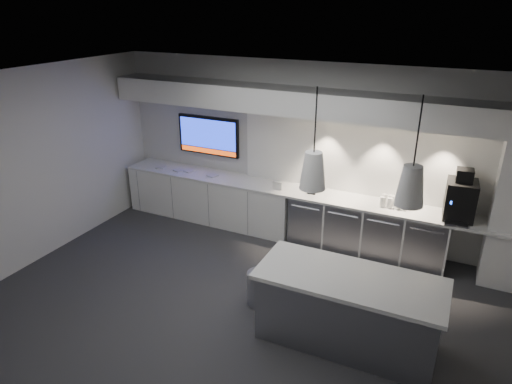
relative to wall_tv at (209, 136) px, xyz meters
The scene contains 26 objects.
floor 3.47m from the wall_tv, 52.18° to the right, with size 7.00×7.00×0.00m, color #2F2F32.
ceiling 3.42m from the wall_tv, 52.18° to the right, with size 7.00×7.00×0.00m, color black.
wall_back 1.90m from the wall_tv, ahead, with size 7.00×7.00×0.00m, color silver.
wall_front 5.30m from the wall_tv, 68.99° to the right, with size 7.00×7.00×0.00m, color silver.
wall_left 2.92m from the wall_tv, 123.17° to the right, with size 7.00×7.00×0.00m, color silver.
back_counter 2.04m from the wall_tv, ahead, with size 6.80×0.65×0.04m, color silver.
left_base_cabinets 1.17m from the wall_tv, 61.19° to the right, with size 3.30×0.63×0.86m, color white.
fridge_unit_a 2.45m from the wall_tv, ahead, with size 0.60×0.61×0.85m, color #93959B.
fridge_unit_b 3.01m from the wall_tv, ahead, with size 0.60×0.61×0.85m, color #93959B.
fridge_unit_c 3.60m from the wall_tv, ahead, with size 0.60×0.61×0.85m, color #93959B.
fridge_unit_d 4.21m from the wall_tv, ahead, with size 0.60×0.61×0.85m, color #93959B.
backsplash 3.10m from the wall_tv, ahead, with size 4.60×0.03×1.30m, color white.
soffit 2.09m from the wall_tv, ahead, with size 6.90×0.60×0.40m, color white.
wall_tv is the anchor object (origin of this frame).
island 4.38m from the wall_tv, 36.60° to the right, with size 2.18×0.95×0.92m.
bin 3.40m from the wall_tv, 47.09° to the right, with size 0.35×0.35×0.49m, color #93959B.
coffee_machine 4.43m from the wall_tv, ahead, with size 0.45×0.62×0.76m.
sign_black 2.26m from the wall_tv, ahead, with size 0.14×0.02×0.18m, color black.
sign_white 1.72m from the wall_tv, 14.08° to the right, with size 0.18×0.02×0.14m, color silver.
cup_cluster 3.55m from the wall_tv, ahead, with size 0.41×0.19×0.16m, color white, non-canonical shape.
tray_a 1.16m from the wall_tv, 157.89° to the right, with size 0.16×0.16×0.03m, color #B3B3B3.
tray_b 0.88m from the wall_tv, 144.71° to the right, with size 0.16×0.16×0.03m, color #B3B3B3.
tray_c 0.77m from the wall_tv, 134.95° to the right, with size 0.16×0.16×0.03m, color #B3B3B3.
tray_d 0.76m from the wall_tv, 52.00° to the right, with size 0.16×0.16×0.03m, color #B3B3B3.
pendant_left 3.88m from the wall_tv, 41.21° to the right, with size 0.30×0.30×1.12m.
pendant_right 4.70m from the wall_tv, 32.81° to the right, with size 0.30×0.30×1.12m.
Camera 1 is at (2.45, -4.59, 3.86)m, focal length 32.00 mm.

